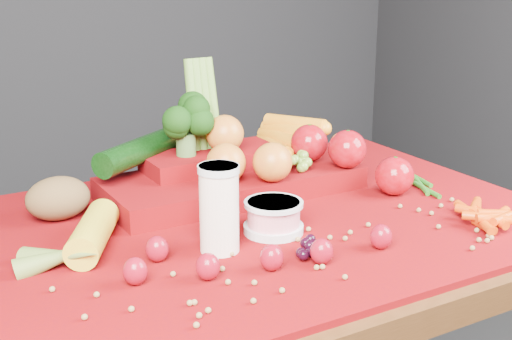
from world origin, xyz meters
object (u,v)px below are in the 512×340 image
yogurt_bowl (274,216)px  produce_mound (242,163)px  milk_glass (219,206)px  table (261,271)px

yogurt_bowl → produce_mound: 0.23m
milk_glass → yogurt_bowl: (0.12, 0.02, -0.05)m
milk_glass → yogurt_bowl: size_ratio=1.39×
milk_glass → produce_mound: size_ratio=0.25×
yogurt_bowl → produce_mound: size_ratio=0.18×
table → milk_glass: 0.25m
produce_mound → table: bearing=-106.5°
table → yogurt_bowl: bearing=-103.6°
milk_glass → produce_mound: (0.18, 0.25, -0.02)m
table → produce_mound: (0.05, 0.15, 0.17)m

